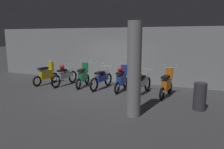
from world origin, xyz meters
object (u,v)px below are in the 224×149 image
object	(u,v)px
motorbike_slot_0	(47,74)
motorbike_slot_5	(143,83)
trash_bin	(200,96)
support_pillar	(134,70)
motorbike_slot_2	(83,76)
motorbike_slot_6	(167,84)
motorbike_slot_3	(102,78)
motorbike_slot_1	(65,75)
motorbike_slot_4	(122,79)

from	to	relation	value
motorbike_slot_0	motorbike_slot_5	distance (m)	5.10
motorbike_slot_0	trash_bin	distance (m)	7.49
motorbike_slot_5	support_pillar	bearing A→B (deg)	-81.93
motorbike_slot_2	motorbike_slot_6	distance (m)	4.10
motorbike_slot_3	support_pillar	world-z (taller)	support_pillar
motorbike_slot_1	motorbike_slot_3	xyz separation A→B (m)	(2.04, 0.09, -0.03)
motorbike_slot_0	motorbike_slot_5	xyz separation A→B (m)	(5.10, 0.04, -0.03)
motorbike_slot_3	motorbike_slot_6	bearing A→B (deg)	-4.45
motorbike_slot_3	trash_bin	size ratio (longest dim) A/B	2.06
motorbike_slot_2	motorbike_slot_6	size ratio (longest dim) A/B	1.00
motorbike_slot_0	motorbike_slot_3	world-z (taller)	motorbike_slot_0
motorbike_slot_1	motorbike_slot_3	size ratio (longest dim) A/B	1.00
motorbike_slot_0	motorbike_slot_5	bearing A→B (deg)	0.42
motorbike_slot_1	motorbike_slot_4	xyz separation A→B (m)	(3.06, 0.04, 0.04)
motorbike_slot_5	trash_bin	size ratio (longest dim) A/B	2.06
motorbike_slot_3	motorbike_slot_4	bearing A→B (deg)	-2.50
motorbike_slot_3	motorbike_slot_4	distance (m)	1.02
motorbike_slot_0	support_pillar	bearing A→B (deg)	-25.06
motorbike_slot_0	support_pillar	xyz separation A→B (m)	(5.46, -2.55, 0.94)
motorbike_slot_2	motorbike_slot_5	world-z (taller)	motorbike_slot_2
motorbike_slot_0	trash_bin	size ratio (longest dim) A/B	1.77
motorbike_slot_5	motorbike_slot_6	bearing A→B (deg)	-1.55
motorbike_slot_2	motorbike_slot_4	xyz separation A→B (m)	(2.05, -0.06, 0.04)
motorbike_slot_5	support_pillar	world-z (taller)	support_pillar
motorbike_slot_0	motorbike_slot_6	size ratio (longest dim) A/B	1.00
motorbike_slot_5	motorbike_slot_6	world-z (taller)	motorbike_slot_6
motorbike_slot_4	motorbike_slot_3	bearing A→B (deg)	177.50
motorbike_slot_3	motorbike_slot_5	world-z (taller)	same
motorbike_slot_2	trash_bin	distance (m)	5.56
motorbike_slot_1	trash_bin	world-z (taller)	motorbike_slot_1
motorbike_slot_3	motorbike_slot_5	xyz separation A→B (m)	(2.04, -0.21, 0.00)
motorbike_slot_1	motorbike_slot_5	bearing A→B (deg)	-1.73
support_pillar	motorbike_slot_4	bearing A→B (deg)	116.76
motorbike_slot_6	support_pillar	distance (m)	2.81
motorbike_slot_0	motorbike_slot_2	distance (m)	2.04
motorbike_slot_2	motorbike_slot_5	bearing A→B (deg)	-4.13
motorbike_slot_6	support_pillar	size ratio (longest dim) A/B	0.57
motorbike_slot_0	trash_bin	world-z (taller)	motorbike_slot_0
motorbike_slot_0	motorbike_slot_2	size ratio (longest dim) A/B	1.00
motorbike_slot_0	motorbike_slot_2	world-z (taller)	motorbike_slot_2
motorbike_slot_4	support_pillar	distance (m)	3.22
motorbike_slot_3	motorbike_slot_4	world-z (taller)	motorbike_slot_4
support_pillar	trash_bin	xyz separation A→B (m)	(1.92, 1.34, -0.99)
motorbike_slot_1	motorbike_slot_3	bearing A→B (deg)	2.46
motorbike_slot_1	motorbike_slot_6	size ratio (longest dim) A/B	1.16
motorbike_slot_0	support_pillar	world-z (taller)	support_pillar
trash_bin	motorbike_slot_0	bearing A→B (deg)	170.68
motorbike_slot_3	trash_bin	world-z (taller)	motorbike_slot_3
motorbike_slot_0	motorbike_slot_3	distance (m)	3.07
motorbike_slot_6	trash_bin	distance (m)	1.76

